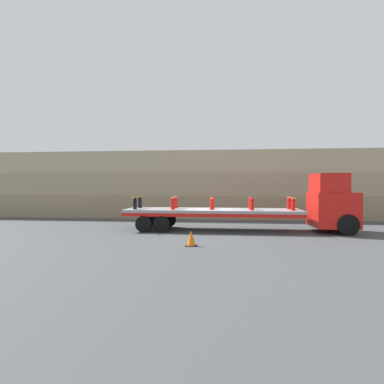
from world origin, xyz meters
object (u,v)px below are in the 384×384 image
at_px(fire_hydrant_black_far_0, 140,202).
at_px(traffic_cone, 191,238).
at_px(fire_hydrant_red_near_2, 212,204).
at_px(flatbed_trailer, 201,213).
at_px(fire_hydrant_red_far_2, 213,203).
at_px(fire_hydrant_black_near_0, 135,203).
at_px(fire_hydrant_red_near_3, 252,204).
at_px(fire_hydrant_red_far_3, 250,203).
at_px(fire_hydrant_red_far_4, 289,203).
at_px(fire_hydrant_red_near_4, 293,205).
at_px(fire_hydrant_red_near_1, 173,204).
at_px(fire_hydrant_red_far_1, 176,203).
at_px(truck_cab, 333,203).

bearing_deg(fire_hydrant_black_far_0, traffic_cone, -53.93).
bearing_deg(fire_hydrant_red_near_2, flatbed_trailer, 141.08).
bearing_deg(fire_hydrant_red_far_2, fire_hydrant_black_far_0, 180.00).
xyz_separation_m(fire_hydrant_black_near_0, fire_hydrant_red_near_3, (6.89, 0.00, 0.00)).
bearing_deg(fire_hydrant_red_far_3, fire_hydrant_red_far_4, 0.00).
height_order(flatbed_trailer, fire_hydrant_red_near_4, fire_hydrant_red_near_4).
bearing_deg(fire_hydrant_red_near_4, fire_hydrant_red_far_3, 155.02).
relative_size(fire_hydrant_red_far_2, fire_hydrant_red_near_4, 1.00).
relative_size(fire_hydrant_red_far_2, traffic_cone, 1.03).
bearing_deg(flatbed_trailer, fire_hydrant_red_near_4, -5.81).
xyz_separation_m(fire_hydrant_red_near_1, fire_hydrant_red_near_3, (4.59, 0.00, 0.00)).
distance_m(flatbed_trailer, fire_hydrant_red_near_1, 1.81).
xyz_separation_m(fire_hydrant_red_far_1, fire_hydrant_red_near_3, (4.59, -1.07, 0.00)).
height_order(truck_cab, fire_hydrant_red_far_1, truck_cab).
height_order(fire_hydrant_red_near_1, fire_hydrant_red_far_4, same).
distance_m(fire_hydrant_black_near_0, traffic_cone, 5.80).
bearing_deg(flatbed_trailer, fire_hydrant_black_near_0, -172.25).
bearing_deg(truck_cab, fire_hydrant_black_near_0, -177.35).
xyz_separation_m(fire_hydrant_red_near_3, fire_hydrant_red_near_4, (2.30, 0.00, 0.00)).
distance_m(truck_cab, fire_hydrant_red_near_4, 2.42).
distance_m(fire_hydrant_red_near_1, fire_hydrant_red_far_3, 4.72).
xyz_separation_m(fire_hydrant_red_near_2, fire_hydrant_red_far_4, (4.59, 1.07, 0.00)).
distance_m(truck_cab, fire_hydrant_red_near_3, 4.69).
distance_m(flatbed_trailer, fire_hydrant_red_far_4, 5.32).
bearing_deg(fire_hydrant_red_far_3, fire_hydrant_red_near_1, -166.89).
height_order(fire_hydrant_black_near_0, fire_hydrant_red_near_4, same).
bearing_deg(fire_hydrant_red_far_1, fire_hydrant_red_near_3, -13.11).
distance_m(fire_hydrant_red_far_3, fire_hydrant_red_near_4, 2.53).
relative_size(fire_hydrant_black_far_0, fire_hydrant_red_far_1, 1.00).
xyz_separation_m(fire_hydrant_red_far_3, fire_hydrant_red_far_4, (2.30, 0.00, 0.00)).
xyz_separation_m(fire_hydrant_red_far_2, fire_hydrant_red_far_4, (4.59, 0.00, 0.00)).
height_order(fire_hydrant_red_near_3, fire_hydrant_red_far_4, same).
height_order(fire_hydrant_red_near_1, fire_hydrant_red_far_2, same).
distance_m(fire_hydrant_red_near_2, fire_hydrant_red_far_3, 2.53).
bearing_deg(fire_hydrant_red_far_4, fire_hydrant_red_near_2, -166.89).
height_order(fire_hydrant_red_far_2, traffic_cone, fire_hydrant_red_far_2).
bearing_deg(fire_hydrant_red_near_3, truck_cab, 6.55).
bearing_deg(fire_hydrant_red_far_2, fire_hydrant_red_near_4, -13.11).
bearing_deg(flatbed_trailer, fire_hydrant_black_far_0, 172.25).
bearing_deg(fire_hydrant_red_far_2, fire_hydrant_red_far_4, 0.00).
xyz_separation_m(flatbed_trailer, fire_hydrant_red_far_3, (2.96, 0.54, 0.58)).
relative_size(truck_cab, flatbed_trailer, 0.32).
xyz_separation_m(fire_hydrant_black_near_0, fire_hydrant_red_near_2, (4.59, 0.00, 0.00)).
bearing_deg(flatbed_trailer, fire_hydrant_red_far_4, 5.81).
distance_m(truck_cab, fire_hydrant_black_near_0, 11.56).
bearing_deg(fire_hydrant_black_far_0, fire_hydrant_red_near_3, -8.83).
height_order(flatbed_trailer, traffic_cone, flatbed_trailer).
relative_size(fire_hydrant_red_far_4, traffic_cone, 1.03).
height_order(fire_hydrant_red_near_1, fire_hydrant_red_far_1, same).
xyz_separation_m(fire_hydrant_red_near_1, fire_hydrant_red_far_1, (0.00, 1.07, 0.00)).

